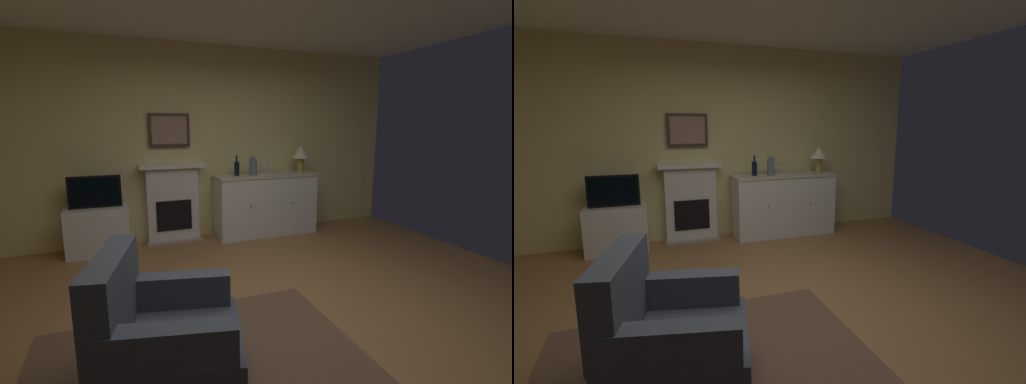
# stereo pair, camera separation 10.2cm
# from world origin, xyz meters

# --- Properties ---
(ground_plane) EXTENTS (6.08, 5.38, 0.10)m
(ground_plane) POSITION_xyz_m (0.00, 0.00, -0.05)
(ground_plane) COLOR #9E7042
(ground_plane) RESTS_ON ground
(wall_rear) EXTENTS (6.08, 0.06, 2.73)m
(wall_rear) POSITION_xyz_m (0.00, 2.66, 1.37)
(wall_rear) COLOR #EAD68C
(wall_rear) RESTS_ON ground_plane
(area_rug) EXTENTS (2.26, 1.86, 0.02)m
(area_rug) POSITION_xyz_m (-0.76, -0.40, 0.01)
(area_rug) COLOR brown
(area_rug) RESTS_ON ground_plane
(fireplace_unit) EXTENTS (0.87, 0.30, 1.10)m
(fireplace_unit) POSITION_xyz_m (-0.51, 2.53, 0.55)
(fireplace_unit) COLOR white
(fireplace_unit) RESTS_ON ground_plane
(framed_picture) EXTENTS (0.55, 0.04, 0.45)m
(framed_picture) POSITION_xyz_m (-0.51, 2.58, 1.56)
(framed_picture) COLOR #473323
(sideboard_cabinet) EXTENTS (1.53, 0.49, 0.91)m
(sideboard_cabinet) POSITION_xyz_m (0.84, 2.36, 0.46)
(sideboard_cabinet) COLOR white
(sideboard_cabinet) RESTS_ON ground_plane
(table_lamp) EXTENTS (0.26, 0.26, 0.40)m
(table_lamp) POSITION_xyz_m (1.41, 2.36, 1.19)
(table_lamp) COLOR #B79338
(table_lamp) RESTS_ON sideboard_cabinet
(wine_bottle) EXTENTS (0.08, 0.08, 0.29)m
(wine_bottle) POSITION_xyz_m (0.39, 2.38, 1.02)
(wine_bottle) COLOR black
(wine_bottle) RESTS_ON sideboard_cabinet
(wine_glass_left) EXTENTS (0.07, 0.07, 0.16)m
(wine_glass_left) POSITION_xyz_m (0.76, 2.37, 1.03)
(wine_glass_left) COLOR silver
(wine_glass_left) RESTS_ON sideboard_cabinet
(wine_glass_center) EXTENTS (0.07, 0.07, 0.16)m
(wine_glass_center) POSITION_xyz_m (0.87, 2.37, 1.03)
(wine_glass_center) COLOR silver
(wine_glass_center) RESTS_ON sideboard_cabinet
(vase_decorative) EXTENTS (0.11, 0.11, 0.28)m
(vase_decorative) POSITION_xyz_m (0.61, 2.31, 1.05)
(vase_decorative) COLOR slate
(vase_decorative) RESTS_ON sideboard_cabinet
(tv_cabinet) EXTENTS (0.75, 0.42, 0.61)m
(tv_cabinet) POSITION_xyz_m (-1.48, 2.37, 0.30)
(tv_cabinet) COLOR white
(tv_cabinet) RESTS_ON ground_plane
(tv_set) EXTENTS (0.62, 0.07, 0.40)m
(tv_set) POSITION_xyz_m (-1.48, 2.35, 0.81)
(tv_set) COLOR black
(tv_set) RESTS_ON tv_cabinet
(armchair) EXTENTS (0.96, 0.93, 0.92)m
(armchair) POSITION_xyz_m (-1.02, -0.44, 0.38)
(armchair) COLOR #474C56
(armchair) RESTS_ON ground_plane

